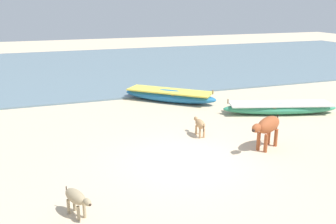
# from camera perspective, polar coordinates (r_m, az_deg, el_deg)

# --- Properties ---
(ground) EXTENTS (80.00, 80.00, 0.00)m
(ground) POSITION_cam_1_polar(r_m,az_deg,el_deg) (11.19, 2.58, -7.71)
(ground) COLOR beige
(sea_water) EXTENTS (60.00, 20.00, 0.08)m
(sea_water) POSITION_cam_1_polar(r_m,az_deg,el_deg) (27.90, -11.28, 7.07)
(sea_water) COLOR slate
(sea_water) RESTS_ON ground
(fishing_boat_0) EXTENTS (5.07, 2.40, 0.68)m
(fishing_boat_0) POSITION_cam_1_polar(r_m,az_deg,el_deg) (16.44, 17.29, 0.64)
(fishing_boat_0) COLOR #338C66
(fishing_boat_0) RESTS_ON ground
(fishing_boat_1) EXTENTS (4.32, 4.01, 0.77)m
(fishing_boat_1) POSITION_cam_1_polar(r_m,az_deg,el_deg) (17.66, 0.23, 2.66)
(fishing_boat_1) COLOR #1E669E
(fishing_boat_1) RESTS_ON ground
(cow_adult_rust) EXTENTS (1.58, 1.07, 1.09)m
(cow_adult_rust) POSITION_cam_1_polar(r_m,az_deg,el_deg) (12.23, 15.49, -2.20)
(cow_adult_rust) COLOR #9E4C28
(cow_adult_rust) RESTS_ON ground
(calf_near_tan) EXTENTS (0.32, 0.96, 0.62)m
(calf_near_tan) POSITION_cam_1_polar(r_m,az_deg,el_deg) (13.08, 5.06, -1.93)
(calf_near_tan) COLOR tan
(calf_near_tan) RESTS_ON ground
(calf_far_dun) EXTENTS (0.61, 0.94, 0.64)m
(calf_far_dun) POSITION_cam_1_polar(r_m,az_deg,el_deg) (8.55, -14.32, -13.06)
(calf_far_dun) COLOR tan
(calf_far_dun) RESTS_ON ground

